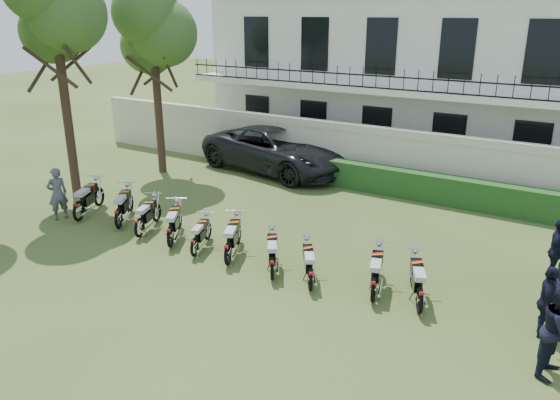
{
  "coord_description": "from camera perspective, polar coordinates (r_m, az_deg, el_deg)",
  "views": [
    {
      "loc": [
        6.88,
        -11.31,
        6.46
      ],
      "look_at": [
        -0.87,
        1.27,
        1.31
      ],
      "focal_mm": 35.0,
      "sensor_mm": 36.0,
      "label": 1
    }
  ],
  "objects": [
    {
      "name": "motorcycle_6",
      "position": [
        13.74,
        -0.83,
        -6.62
      ],
      "size": [
        1.08,
        1.64,
        1.03
      ],
      "rotation": [
        0.0,
        0.0,
        0.56
      ],
      "color": "black",
      "rests_on": "ground"
    },
    {
      "name": "hedge",
      "position": [
        20.32,
        13.38,
        1.61
      ],
      "size": [
        18.0,
        0.6,
        1.0
      ],
      "primitive_type": "cube",
      "color": "#214719",
      "rests_on": "ground"
    },
    {
      "name": "building",
      "position": [
        26.34,
        16.7,
        12.43
      ],
      "size": [
        20.4,
        9.6,
        7.4
      ],
      "color": "white",
      "rests_on": "ground"
    },
    {
      "name": "inspector",
      "position": [
        19.01,
        -22.23,
        0.62
      ],
      "size": [
        0.61,
        0.74,
        1.73
      ],
      "primitive_type": "imported",
      "rotation": [
        0.0,
        0.0,
        -1.93
      ],
      "color": "#5D5E62",
      "rests_on": "ground"
    },
    {
      "name": "officer_1",
      "position": [
        11.46,
        27.24,
        -12.13
      ],
      "size": [
        0.84,
        0.99,
        1.82
      ],
      "primitive_type": "imported",
      "rotation": [
        0.0,
        0.0,
        1.39
      ],
      "color": "black",
      "rests_on": "ground"
    },
    {
      "name": "motorcycle_7",
      "position": [
        13.27,
        3.18,
        -7.75
      ],
      "size": [
        1.06,
        1.55,
        0.98
      ],
      "rotation": [
        0.0,
        0.0,
        0.58
      ],
      "color": "black",
      "rests_on": "ground"
    },
    {
      "name": "motorcycle_2",
      "position": [
        16.78,
        -14.52,
        -2.34
      ],
      "size": [
        0.84,
        1.8,
        1.03
      ],
      "rotation": [
        0.0,
        0.0,
        0.36
      ],
      "color": "black",
      "rests_on": "ground"
    },
    {
      "name": "tree_west_mid",
      "position": [
        20.46,
        -22.6,
        18.42
      ],
      "size": [
        3.4,
        3.2,
        8.82
      ],
      "color": "#473323",
      "rests_on": "ground"
    },
    {
      "name": "motorcycle_1",
      "position": [
        17.59,
        -16.56,
        -1.36
      ],
      "size": [
        1.2,
        1.81,
        1.13
      ],
      "rotation": [
        0.0,
        0.0,
        0.56
      ],
      "color": "black",
      "rests_on": "ground"
    },
    {
      "name": "motorcycle_3",
      "position": [
        15.86,
        -11.43,
        -3.27
      ],
      "size": [
        1.12,
        1.75,
        1.09
      ],
      "rotation": [
        0.0,
        0.0,
        0.55
      ],
      "color": "black",
      "rests_on": "ground"
    },
    {
      "name": "tree_west_near",
      "position": [
        22.75,
        -13.14,
        17.29
      ],
      "size": [
        3.4,
        3.2,
        7.9
      ],
      "color": "#473323",
      "rests_on": "ground"
    },
    {
      "name": "motorcycle_0",
      "position": [
        18.62,
        -20.36,
        -0.61
      ],
      "size": [
        1.0,
        1.99,
        1.16
      ],
      "rotation": [
        0.0,
        0.0,
        0.41
      ],
      "color": "black",
      "rests_on": "ground"
    },
    {
      "name": "officer_5",
      "position": [
        15.17,
        26.95,
        -4.75
      ],
      "size": [
        0.49,
        1.02,
        1.69
      ],
      "primitive_type": "imported",
      "rotation": [
        0.0,
        0.0,
        1.49
      ],
      "color": "black",
      "rests_on": "ground"
    },
    {
      "name": "motorcycle_4",
      "position": [
        15.2,
        -8.95,
        -4.41
      ],
      "size": [
        0.76,
        1.64,
        0.94
      ],
      "rotation": [
        0.0,
        0.0,
        0.36
      ],
      "color": "black",
      "rests_on": "ground"
    },
    {
      "name": "motorcycle_9",
      "position": [
        12.7,
        14.44,
        -9.51
      ],
      "size": [
        0.95,
        1.81,
        1.06
      ],
      "rotation": [
        0.0,
        0.0,
        0.43
      ],
      "color": "black",
      "rests_on": "ground"
    },
    {
      "name": "suv",
      "position": [
        23.02,
        -0.3,
        5.31
      ],
      "size": [
        7.15,
        4.23,
        1.87
      ],
      "primitive_type": "imported",
      "rotation": [
        0.0,
        0.0,
        1.39
      ],
      "color": "black",
      "rests_on": "ground"
    },
    {
      "name": "motorcycle_8",
      "position": [
        12.93,
        9.77,
        -8.62
      ],
      "size": [
        0.78,
        1.87,
        1.05
      ],
      "rotation": [
        0.0,
        0.0,
        0.3
      ],
      "color": "black",
      "rests_on": "ground"
    },
    {
      "name": "perimeter_wall",
      "position": [
        21.17,
        11.66,
        4.34
      ],
      "size": [
        30.0,
        0.35,
        2.3
      ],
      "color": "beige",
      "rests_on": "ground"
    },
    {
      "name": "motorcycle_5",
      "position": [
        14.56,
        -5.49,
        -5.02
      ],
      "size": [
        0.98,
        1.88,
        1.1
      ],
      "rotation": [
        0.0,
        0.0,
        0.43
      ],
      "color": "black",
      "rests_on": "ground"
    },
    {
      "name": "officer_2",
      "position": [
        12.64,
        26.11,
        -9.57
      ],
      "size": [
        0.49,
        0.97,
        1.59
      ],
      "primitive_type": "imported",
      "rotation": [
        0.0,
        0.0,
        1.69
      ],
      "color": "black",
      "rests_on": "ground"
    },
    {
      "name": "ground",
      "position": [
        14.74,
        0.28,
        -6.8
      ],
      "size": [
        100.0,
        100.0,
        0.0
      ],
      "primitive_type": "plane",
      "color": "#3B5221",
      "rests_on": "ground"
    }
  ]
}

